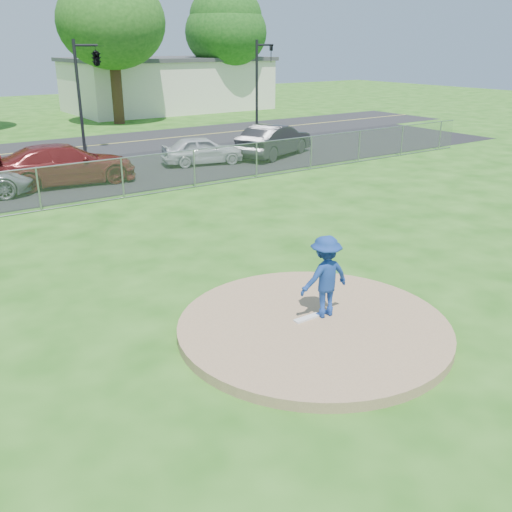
# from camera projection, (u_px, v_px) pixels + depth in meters

# --- Properties ---
(ground) EXTENTS (120.00, 120.00, 0.00)m
(ground) POSITION_uv_depth(u_px,v_px,m) (119.00, 215.00, 19.05)
(ground) COLOR #205813
(ground) RESTS_ON ground
(pitchers_mound) EXTENTS (5.40, 5.40, 0.20)m
(pitchers_mound) POSITION_uv_depth(u_px,v_px,m) (313.00, 327.00, 11.34)
(pitchers_mound) COLOR #987653
(pitchers_mound) RESTS_ON ground
(pitching_rubber) EXTENTS (0.60, 0.15, 0.04)m
(pitching_rubber) POSITION_uv_depth(u_px,v_px,m) (307.00, 318.00, 11.45)
(pitching_rubber) COLOR white
(pitching_rubber) RESTS_ON pitchers_mound
(chain_link_fence) EXTENTS (40.00, 0.06, 1.50)m
(chain_link_fence) POSITION_uv_depth(u_px,v_px,m) (96.00, 182.00, 20.33)
(chain_link_fence) COLOR gray
(chain_link_fence) RESTS_ON ground
(parking_lot) EXTENTS (50.00, 8.00, 0.01)m
(parking_lot) POSITION_uv_depth(u_px,v_px,m) (60.00, 179.00, 24.05)
(parking_lot) COLOR black
(parking_lot) RESTS_ON ground
(street) EXTENTS (60.00, 7.00, 0.01)m
(street) POSITION_uv_depth(u_px,v_px,m) (16.00, 153.00, 29.81)
(street) COLOR black
(street) RESTS_ON ground
(commercial_building) EXTENTS (16.40, 9.40, 4.30)m
(commercial_building) POSITION_uv_depth(u_px,v_px,m) (168.00, 84.00, 48.38)
(commercial_building) COLOR beige
(commercial_building) RESTS_ON ground
(tree_right) EXTENTS (7.28, 7.28, 11.63)m
(tree_right) POSITION_uv_depth(u_px,v_px,m) (110.00, 7.00, 38.10)
(tree_right) COLOR #362313
(tree_right) RESTS_ON ground
(tree_far_right) EXTENTS (6.72, 6.72, 10.74)m
(tree_far_right) POSITION_uv_depth(u_px,v_px,m) (226.00, 21.00, 46.50)
(tree_far_right) COLOR #3B2815
(tree_far_right) RESTS_ON ground
(traffic_signal_center) EXTENTS (1.42, 2.48, 5.60)m
(traffic_signal_center) POSITION_uv_depth(u_px,v_px,m) (94.00, 60.00, 28.78)
(traffic_signal_center) COLOR black
(traffic_signal_center) RESTS_ON ground
(traffic_signal_right) EXTENTS (1.28, 0.20, 5.60)m
(traffic_signal_right) POSITION_uv_depth(u_px,v_px,m) (260.00, 79.00, 34.72)
(traffic_signal_right) COLOR black
(traffic_signal_right) RESTS_ON ground
(pitcher) EXTENTS (1.13, 0.70, 1.69)m
(pitcher) POSITION_uv_depth(u_px,v_px,m) (325.00, 277.00, 11.34)
(pitcher) COLOR navy
(pitcher) RESTS_ON pitchers_mound
(parked_car_darkred) EXTENTS (5.78, 2.89, 1.61)m
(parked_car_darkred) POSITION_uv_depth(u_px,v_px,m) (65.00, 164.00, 22.99)
(parked_car_darkred) COLOR maroon
(parked_car_darkred) RESTS_ON parking_lot
(parked_car_pearl) EXTENTS (4.09, 2.43, 1.30)m
(parked_car_pearl) POSITION_uv_depth(u_px,v_px,m) (202.00, 150.00, 26.89)
(parked_car_pearl) COLOR silver
(parked_car_pearl) RESTS_ON parking_lot
(parked_car_charcoal) EXTENTS (5.12, 3.43, 1.59)m
(parked_car_charcoal) POSITION_uv_depth(u_px,v_px,m) (274.00, 140.00, 28.72)
(parked_car_charcoal) COLOR black
(parked_car_charcoal) RESTS_ON parking_lot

